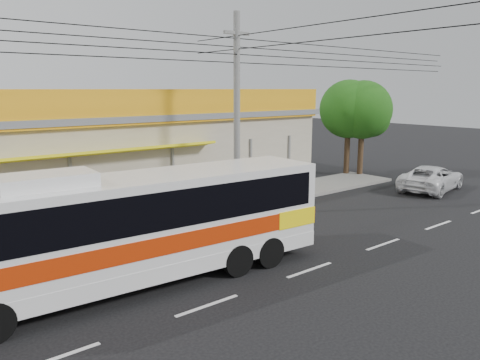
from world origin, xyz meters
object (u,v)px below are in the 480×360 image
(tree_near, at_px, (351,111))
(tree_far, at_px, (364,112))
(motorbike_red, at_px, (67,212))
(white_car, at_px, (432,178))
(utility_pole, at_px, (237,49))
(coach_bus, at_px, (145,221))

(tree_near, relative_size, tree_far, 1.01)
(motorbike_red, xyz_separation_m, white_car, (18.75, -5.56, 0.02))
(white_car, xyz_separation_m, utility_pole, (-11.96, 2.81, 6.68))
(utility_pole, distance_m, tree_near, 12.92)
(white_car, xyz_separation_m, tree_near, (0.16, 6.03, 3.56))
(tree_near, xyz_separation_m, tree_far, (0.49, -0.73, -0.03))
(coach_bus, relative_size, tree_far, 1.89)
(coach_bus, xyz_separation_m, utility_pole, (6.89, 4.34, 5.46))
(motorbike_red, distance_m, tree_far, 19.72)
(coach_bus, bearing_deg, tree_near, 25.30)
(utility_pole, height_order, tree_near, utility_pole)
(white_car, height_order, utility_pole, utility_pole)
(white_car, xyz_separation_m, tree_far, (0.65, 5.30, 3.53))
(coach_bus, distance_m, tree_far, 20.80)
(motorbike_red, distance_m, white_car, 19.56)
(white_car, distance_m, utility_pole, 13.98)
(utility_pole, distance_m, tree_far, 13.23)
(coach_bus, relative_size, motorbike_red, 5.70)
(motorbike_red, xyz_separation_m, tree_far, (19.40, -0.27, 3.55))
(motorbike_red, relative_size, tree_near, 0.33)
(utility_pole, bearing_deg, tree_near, 14.89)
(tree_far, bearing_deg, white_car, -96.99)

